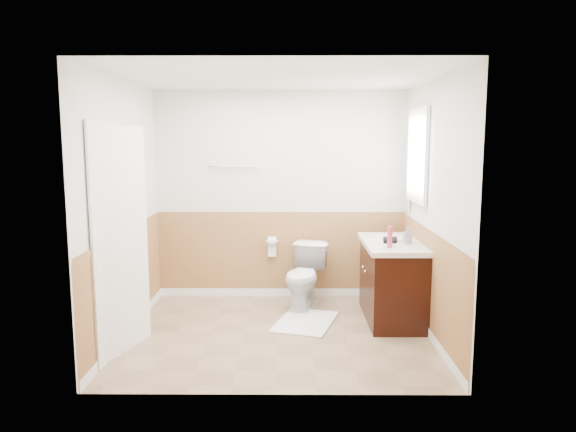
{
  "coord_description": "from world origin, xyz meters",
  "views": [
    {
      "loc": [
        0.14,
        -5.15,
        1.93
      ],
      "look_at": [
        0.1,
        0.25,
        1.15
      ],
      "focal_mm": 33.57,
      "sensor_mm": 36.0,
      "label": 1
    }
  ],
  "objects_px": {
    "bath_mat": "(305,322)",
    "lotion_bottle": "(390,237)",
    "vanity_cabinet": "(392,283)",
    "toilet": "(304,276)",
    "soap_dispenser": "(407,235)"
  },
  "relations": [
    {
      "from": "lotion_bottle",
      "to": "toilet",
      "type": "bearing_deg",
      "value": 137.98
    },
    {
      "from": "toilet",
      "to": "lotion_bottle",
      "type": "relative_size",
      "value": 3.29
    },
    {
      "from": "toilet",
      "to": "bath_mat",
      "type": "distance_m",
      "value": 0.65
    },
    {
      "from": "lotion_bottle",
      "to": "soap_dispenser",
      "type": "height_order",
      "value": "lotion_bottle"
    },
    {
      "from": "vanity_cabinet",
      "to": "lotion_bottle",
      "type": "xyz_separation_m",
      "value": [
        -0.1,
        -0.34,
        0.56
      ]
    },
    {
      "from": "lotion_bottle",
      "to": "bath_mat",
      "type": "bearing_deg",
      "value": 166.13
    },
    {
      "from": "bath_mat",
      "to": "lotion_bottle",
      "type": "height_order",
      "value": "lotion_bottle"
    },
    {
      "from": "vanity_cabinet",
      "to": "lotion_bottle",
      "type": "relative_size",
      "value": 5.0
    },
    {
      "from": "toilet",
      "to": "lotion_bottle",
      "type": "height_order",
      "value": "lotion_bottle"
    },
    {
      "from": "bath_mat",
      "to": "lotion_bottle",
      "type": "xyz_separation_m",
      "value": [
        0.83,
        -0.2,
        0.95
      ]
    },
    {
      "from": "bath_mat",
      "to": "vanity_cabinet",
      "type": "bearing_deg",
      "value": 8.22
    },
    {
      "from": "vanity_cabinet",
      "to": "soap_dispenser",
      "type": "distance_m",
      "value": 0.57
    },
    {
      "from": "vanity_cabinet",
      "to": "lotion_bottle",
      "type": "distance_m",
      "value": 0.66
    },
    {
      "from": "toilet",
      "to": "lotion_bottle",
      "type": "distance_m",
      "value": 1.27
    },
    {
      "from": "lotion_bottle",
      "to": "vanity_cabinet",
      "type": "bearing_deg",
      "value": 73.57
    }
  ]
}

